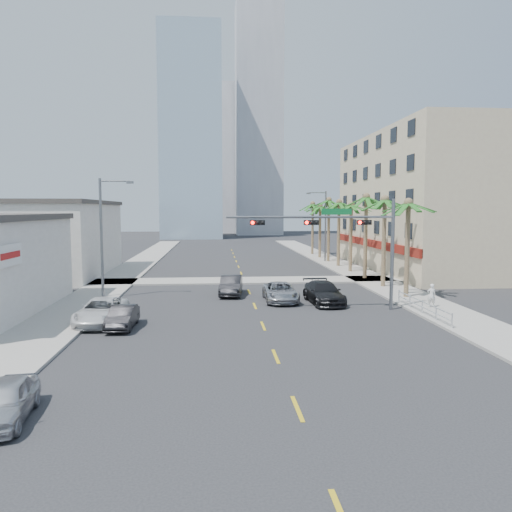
{
  "coord_description": "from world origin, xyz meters",
  "views": [
    {
      "loc": [
        -2.72,
        -24.07,
        6.69
      ],
      "look_at": [
        0.08,
        9.95,
        3.5
      ],
      "focal_mm": 35.0,
      "sensor_mm": 36.0,
      "label": 1
    }
  ],
  "objects_px": {
    "pedestrian": "(431,295)",
    "traffic_signal_mast": "(345,234)",
    "car_parked_near": "(4,401)",
    "car_lane_right": "(324,293)",
    "car_lane_left": "(231,285)",
    "car_parked_far": "(101,311)",
    "car_lane_center": "(280,292)",
    "car_parked_mid": "(123,317)"
  },
  "relations": [
    {
      "from": "pedestrian",
      "to": "traffic_signal_mast",
      "type": "bearing_deg",
      "value": 3.88
    },
    {
      "from": "car_parked_near",
      "to": "car_lane_right",
      "type": "height_order",
      "value": "car_lane_right"
    },
    {
      "from": "traffic_signal_mast",
      "to": "car_lane_left",
      "type": "relative_size",
      "value": 2.42
    },
    {
      "from": "car_parked_near",
      "to": "car_parked_far",
      "type": "bearing_deg",
      "value": 84.23
    },
    {
      "from": "pedestrian",
      "to": "car_parked_far",
      "type": "bearing_deg",
      "value": 11.09
    },
    {
      "from": "traffic_signal_mast",
      "to": "car_lane_center",
      "type": "xyz_separation_m",
      "value": [
        -3.78,
        3.61,
        -4.37
      ]
    },
    {
      "from": "traffic_signal_mast",
      "to": "car_parked_far",
      "type": "bearing_deg",
      "value": -170.39
    },
    {
      "from": "car_parked_mid",
      "to": "car_lane_left",
      "type": "bearing_deg",
      "value": 59.54
    },
    {
      "from": "car_parked_near",
      "to": "pedestrian",
      "type": "height_order",
      "value": "pedestrian"
    },
    {
      "from": "car_parked_mid",
      "to": "car_parked_near",
      "type": "bearing_deg",
      "value": -95.32
    },
    {
      "from": "car_parked_near",
      "to": "pedestrian",
      "type": "bearing_deg",
      "value": 31.56
    },
    {
      "from": "car_parked_mid",
      "to": "car_lane_left",
      "type": "xyz_separation_m",
      "value": [
        6.47,
        10.47,
        0.13
      ]
    },
    {
      "from": "car_parked_near",
      "to": "car_lane_left",
      "type": "bearing_deg",
      "value": 65.16
    },
    {
      "from": "car_lane_right",
      "to": "car_lane_center",
      "type": "bearing_deg",
      "value": 158.8
    },
    {
      "from": "car_lane_center",
      "to": "pedestrian",
      "type": "xyz_separation_m",
      "value": [
        9.75,
        -3.65,
        0.25
      ]
    },
    {
      "from": "traffic_signal_mast",
      "to": "pedestrian",
      "type": "relative_size",
      "value": 7.03
    },
    {
      "from": "car_parked_near",
      "to": "car_lane_left",
      "type": "height_order",
      "value": "car_lane_left"
    },
    {
      "from": "traffic_signal_mast",
      "to": "car_lane_right",
      "type": "bearing_deg",
      "value": 106.78
    },
    {
      "from": "car_parked_near",
      "to": "pedestrian",
      "type": "xyz_separation_m",
      "value": [
        21.15,
        16.13,
        0.28
      ]
    },
    {
      "from": "traffic_signal_mast",
      "to": "car_lane_right",
      "type": "relative_size",
      "value": 2.09
    },
    {
      "from": "traffic_signal_mast",
      "to": "car_lane_left",
      "type": "bearing_deg",
      "value": 137.44
    },
    {
      "from": "traffic_signal_mast",
      "to": "car_parked_far",
      "type": "relative_size",
      "value": 2.1
    },
    {
      "from": "traffic_signal_mast",
      "to": "car_parked_near",
      "type": "bearing_deg",
      "value": -133.2
    },
    {
      "from": "car_lane_center",
      "to": "car_lane_right",
      "type": "xyz_separation_m",
      "value": [
        2.99,
        -0.97,
        0.08
      ]
    },
    {
      "from": "car_lane_right",
      "to": "pedestrian",
      "type": "height_order",
      "value": "pedestrian"
    },
    {
      "from": "car_parked_mid",
      "to": "car_lane_left",
      "type": "relative_size",
      "value": 0.83
    },
    {
      "from": "car_parked_far",
      "to": "car_lane_left",
      "type": "xyz_separation_m",
      "value": [
        7.9,
        9.26,
        0.02
      ]
    },
    {
      "from": "pedestrian",
      "to": "car_parked_mid",
      "type": "bearing_deg",
      "value": 15.02
    },
    {
      "from": "car_parked_far",
      "to": "car_lane_left",
      "type": "bearing_deg",
      "value": 50.79
    },
    {
      "from": "car_lane_center",
      "to": "traffic_signal_mast",
      "type": "bearing_deg",
      "value": -43.5
    },
    {
      "from": "car_lane_left",
      "to": "pedestrian",
      "type": "distance_m",
      "value": 14.86
    },
    {
      "from": "car_lane_right",
      "to": "traffic_signal_mast",
      "type": "bearing_deg",
      "value": -76.44
    },
    {
      "from": "car_parked_far",
      "to": "pedestrian",
      "type": "relative_size",
      "value": 3.36
    },
    {
      "from": "car_parked_mid",
      "to": "car_lane_right",
      "type": "height_order",
      "value": "car_lane_right"
    },
    {
      "from": "car_parked_mid",
      "to": "car_lane_right",
      "type": "bearing_deg",
      "value": 27.64
    },
    {
      "from": "car_parked_mid",
      "to": "car_lane_left",
      "type": "distance_m",
      "value": 12.31
    },
    {
      "from": "traffic_signal_mast",
      "to": "car_parked_mid",
      "type": "xyz_separation_m",
      "value": [
        -13.76,
        -3.78,
        -4.43
      ]
    },
    {
      "from": "car_parked_mid",
      "to": "car_parked_far",
      "type": "relative_size",
      "value": 0.72
    },
    {
      "from": "car_lane_left",
      "to": "car_parked_mid",
      "type": "bearing_deg",
      "value": -115.97
    },
    {
      "from": "car_parked_mid",
      "to": "car_lane_center",
      "type": "xyz_separation_m",
      "value": [
        9.97,
        7.4,
        0.06
      ]
    },
    {
      "from": "car_lane_center",
      "to": "car_lane_right",
      "type": "distance_m",
      "value": 3.14
    },
    {
      "from": "car_parked_near",
      "to": "car_lane_left",
      "type": "relative_size",
      "value": 0.84
    }
  ]
}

